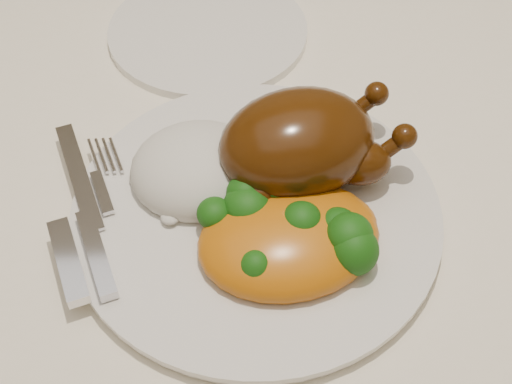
{
  "coord_description": "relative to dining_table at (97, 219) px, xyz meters",
  "views": [
    {
      "loc": [
        0.12,
        -0.43,
        1.2
      ],
      "look_at": [
        0.15,
        -0.09,
        0.8
      ],
      "focal_mm": 50.0,
      "sensor_mm": 36.0,
      "label": 1
    }
  ],
  "objects": [
    {
      "name": "dinner_plate",
      "position": [
        0.15,
        -0.09,
        0.11
      ],
      "size": [
        0.35,
        0.35,
        0.01
      ],
      "primitive_type": "cylinder",
      "rotation": [
        0.0,
        0.0,
        -0.31
      ],
      "color": "silver",
      "rests_on": "tablecloth"
    },
    {
      "name": "side_plate",
      "position": [
        0.12,
        0.14,
        0.11
      ],
      "size": [
        0.23,
        0.23,
        0.01
      ],
      "primitive_type": "cylinder",
      "rotation": [
        0.0,
        0.0,
        0.24
      ],
      "color": "silver",
      "rests_on": "tablecloth"
    },
    {
      "name": "dining_table",
      "position": [
        0.0,
        0.0,
        0.0
      ],
      "size": [
        1.6,
        0.9,
        0.76
      ],
      "color": "brown",
      "rests_on": "floor"
    },
    {
      "name": "mac_and_cheese",
      "position": [
        0.17,
        -0.12,
        0.13
      ],
      "size": [
        0.15,
        0.13,
        0.06
      ],
      "rotation": [
        0.0,
        0.0,
        0.19
      ],
      "color": "orange",
      "rests_on": "dinner_plate"
    },
    {
      "name": "rice_mound",
      "position": [
        0.1,
        -0.06,
        0.12
      ],
      "size": [
        0.11,
        0.1,
        0.06
      ],
      "rotation": [
        0.0,
        0.0,
        0.03
      ],
      "color": "white",
      "rests_on": "dinner_plate"
    },
    {
      "name": "roast_chicken",
      "position": [
        0.18,
        -0.06,
        0.15
      ],
      "size": [
        0.16,
        0.12,
        0.08
      ],
      "rotation": [
        0.0,
        0.0,
        0.25
      ],
      "color": "#452107",
      "rests_on": "dinner_plate"
    },
    {
      "name": "cutlery",
      "position": [
        0.02,
        -0.1,
        0.12
      ],
      "size": [
        0.06,
        0.18,
        0.01
      ],
      "rotation": [
        0.0,
        0.0,
        0.3
      ],
      "color": "silver",
      "rests_on": "dinner_plate"
    },
    {
      "name": "tablecloth",
      "position": [
        0.0,
        0.0,
        0.07
      ],
      "size": [
        1.73,
        1.03,
        0.18
      ],
      "color": "white",
      "rests_on": "dining_table"
    }
  ]
}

